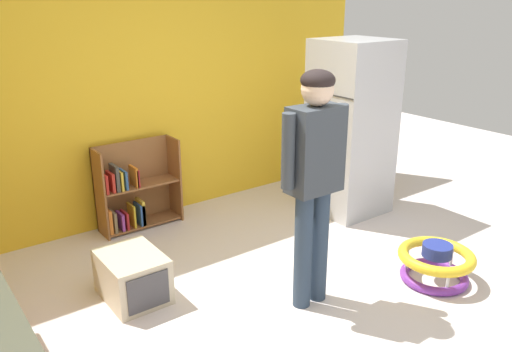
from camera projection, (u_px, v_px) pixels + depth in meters
ground_plane at (306, 313)px, 3.78m from camera, size 12.00×12.00×0.00m
back_wall at (152, 85)px, 5.09m from camera, size 5.20×0.06×2.70m
refrigerator at (351, 128)px, 5.31m from camera, size 0.73×0.68×1.78m
bookshelf at (133, 192)px, 5.07m from camera, size 0.80×0.28×0.85m
standing_person at (314, 168)px, 3.58m from camera, size 0.57×0.23×1.74m
baby_walker at (436, 263)px, 4.16m from camera, size 0.60×0.60×0.32m
pet_carrier at (133, 276)px, 3.92m from camera, size 0.42×0.55×0.36m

